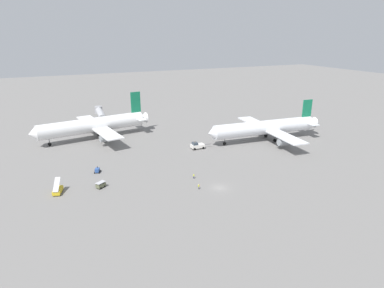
% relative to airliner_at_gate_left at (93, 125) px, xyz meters
% --- Properties ---
extents(ground_plane, '(600.00, 600.00, 0.00)m').
position_rel_airliner_at_gate_left_xyz_m(ground_plane, '(25.04, -62.19, -5.70)').
color(ground_plane, slate).
extents(airliner_at_gate_left, '(48.53, 42.64, 17.67)m').
position_rel_airliner_at_gate_left_xyz_m(airliner_at_gate_left, '(0.00, 0.00, 0.00)').
color(airliner_at_gate_left, white).
rests_on(airliner_at_gate_left, ground).
extents(airliner_being_pushed, '(49.51, 42.42, 15.50)m').
position_rel_airliner_at_gate_left_xyz_m(airliner_being_pushed, '(62.97, -31.19, -0.34)').
color(airliner_being_pushed, white).
rests_on(airliner_being_pushed, ground).
extents(pushback_tug, '(8.24, 3.20, 2.90)m').
position_rel_airliner_at_gate_left_xyz_m(pushback_tug, '(33.53, -29.19, -4.48)').
color(pushback_tug, white).
rests_on(pushback_tug, ground).
extents(gse_stair_truck_yellow, '(3.17, 4.93, 4.06)m').
position_rel_airliner_at_gate_left_xyz_m(gse_stair_truck_yellow, '(-16.89, -46.85, -4.68)').
color(gse_stair_truck_yellow, gold).
rests_on(gse_stair_truck_yellow, ground).
extents(gse_baggage_cart_trailing, '(3.15, 2.82, 1.71)m').
position_rel_airliner_at_gate_left_xyz_m(gse_baggage_cart_trailing, '(-5.59, -48.29, -4.84)').
color(gse_baggage_cart_trailing, '#666B4C').
rests_on(gse_baggage_cart_trailing, ground).
extents(gse_gpu_cart_small, '(2.26, 2.54, 1.90)m').
position_rel_airliner_at_gate_left_xyz_m(gse_gpu_cart_small, '(-4.74, -36.85, -4.91)').
color(gse_gpu_cart_small, '#2D5199').
rests_on(gse_gpu_cart_small, ground).
extents(ground_crew_marshaller_foreground, '(0.45, 0.38, 1.56)m').
position_rel_airliner_at_gate_left_xyz_m(ground_crew_marshaller_foreground, '(21.00, -53.46, -4.90)').
color(ground_crew_marshaller_foreground, '#2D3351').
rests_on(ground_crew_marshaller_foreground, ground).
extents(ground_crew_wing_walker_right, '(0.41, 0.43, 1.62)m').
position_rel_airliner_at_gate_left_xyz_m(ground_crew_wing_walker_right, '(19.28, -60.56, -4.86)').
color(ground_crew_wing_walker_right, '#4C4C51').
rests_on(ground_crew_wing_walker_right, ground).
extents(jet_bridge, '(4.71, 20.82, 6.22)m').
position_rel_airliner_at_gate_left_xyz_m(jet_bridge, '(7.23, 27.42, -1.26)').
color(jet_bridge, '#B7B7BC').
rests_on(jet_bridge, ground).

